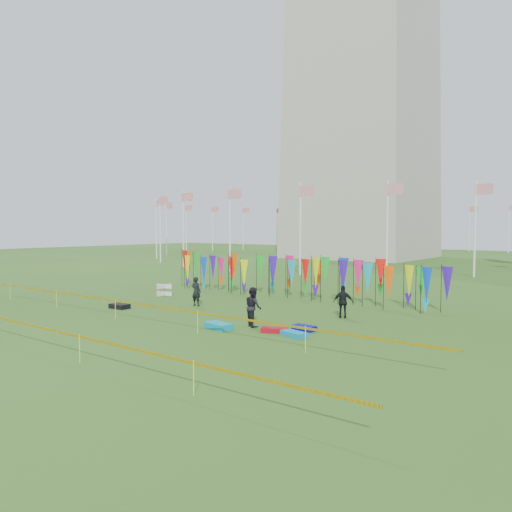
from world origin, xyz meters
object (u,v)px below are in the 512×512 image
Objects in this scene: kite_bag_black at (120,306)px; person_right at (343,302)px; box_kite at (164,290)px; kite_bag_red at (274,330)px; kite_bag_teal at (294,334)px; kite_bag_blue at (304,328)px; person_mid at (253,307)px; person_left at (196,291)px; kite_bag_turquoise at (218,326)px.

person_right is at bearing 23.70° from kite_bag_black.
box_kite reaches higher than kite_bag_red.
kite_bag_teal is at bearing 67.27° from person_right.
kite_bag_blue is 1.27m from kite_bag_teal.
kite_bag_blue is at bearing -131.05° from person_mid.
kite_bag_teal is at bearing -20.69° from box_kite.
box_kite is 12.41m from kite_bag_red.
kite_bag_teal is (12.58, -4.75, -0.25)m from box_kite.
person_mid reaches higher than box_kite.
box_kite is 0.68× the size of kite_bag_black.
person_left is 1.03× the size of person_right.
box_kite is at bearing 158.42° from kite_bag_red.
kite_bag_blue is (7.91, -1.87, -0.67)m from person_left.
person_mid is 2.33m from kite_bag_blue.
kite_bag_turquoise is at bearing -5.64° from kite_bag_black.
kite_bag_turquoise reaches higher than kite_bag_red.
person_left is 6.26m from kite_bag_turquoise.
kite_bag_turquoise is at bearing 90.13° from person_mid.
box_kite is 0.47× the size of person_right.
person_mid reaches higher than kite_bag_turquoise.
kite_bag_blue is at bearing 6.31° from kite_bag_black.
kite_bag_turquoise is 1.18× the size of kite_bag_teal.
kite_bag_blue is (2.13, 0.61, -0.73)m from person_mid.
kite_bag_black is (-2.52, -3.03, -0.65)m from person_left.
kite_bag_turquoise is at bearing 34.06° from person_right.
person_mid is 1.58× the size of kite_bag_red.
box_kite is at bearing 149.83° from kite_bag_turquoise.
kite_bag_black reaches higher than kite_bag_teal.
person_right reaches higher than box_kite.
kite_bag_blue is 0.91× the size of kite_bag_teal.
kite_bag_teal reaches higher than kite_bag_red.
person_mid reaches higher than person_left.
kite_bag_turquoise is 1.18× the size of kite_bag_red.
kite_bag_red is at bearing -124.89° from kite_bag_blue.
person_left reaches higher than kite_bag_teal.
kite_bag_red is (-0.73, -1.04, -0.00)m from kite_bag_blue.
person_mid reaches higher than kite_bag_red.
kite_bag_blue is at bearing 104.50° from kite_bag_teal.
kite_bag_black is 0.99× the size of kite_bag_teal.
person_right is 11.36m from kite_bag_black.
kite_bag_black is at bearing 36.58° from person_mid.
kite_bag_blue is at bearing 32.66° from kite_bag_turquoise.
kite_bag_teal is (2.45, -0.62, -0.73)m from person_mid.
kite_bag_red is 1.01× the size of kite_bag_teal.
person_left is at bearing 166.67° from kite_bag_blue.
box_kite is 12.23m from person_right.
box_kite is 0.46× the size of person_left.
person_left is 6.29m from person_mid.
box_kite is 10.77m from kite_bag_turquoise.
person_mid reaches higher than kite_bag_black.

